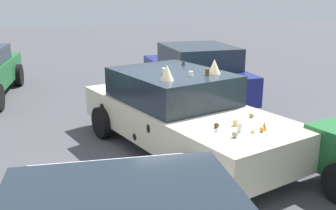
% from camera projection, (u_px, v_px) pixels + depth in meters
% --- Properties ---
extents(ground_plane, '(60.00, 60.00, 0.00)m').
position_uv_depth(ground_plane, '(183.00, 150.00, 7.28)').
color(ground_plane, '#47474C').
extents(art_car_decorated, '(4.90, 2.69, 1.68)m').
position_uv_depth(art_car_decorated, '(180.00, 112.00, 7.17)').
color(art_car_decorated, beige).
rests_on(art_car_decorated, ground).
extents(parked_sedan_far_left, '(4.25, 2.38, 1.52)m').
position_uv_depth(parked_sedan_far_left, '(195.00, 73.00, 10.42)').
color(parked_sedan_far_left, navy).
rests_on(parked_sedan_far_left, ground).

